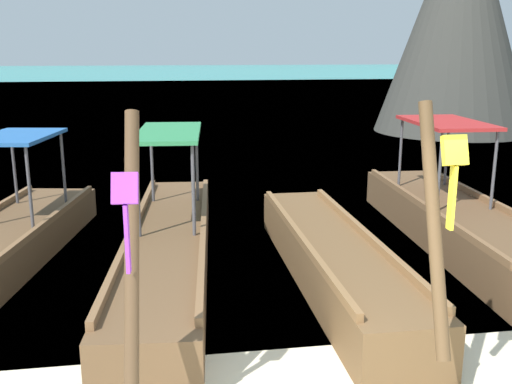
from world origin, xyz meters
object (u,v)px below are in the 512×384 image
at_px(karst_rock, 462,18).
at_px(longtail_boat_yellow_ribbon, 333,260).
at_px(longtail_boat_red_ribbon, 458,223).
at_px(longtail_boat_green_ribbon, 10,238).
at_px(longtail_boat_violet_ribbon, 169,249).

bearing_deg(karst_rock, longtail_boat_yellow_ribbon, -122.52).
distance_m(longtail_boat_red_ribbon, karst_rock, 15.35).
bearing_deg(longtail_boat_yellow_ribbon, longtail_boat_red_ribbon, 26.78).
relative_size(longtail_boat_green_ribbon, karst_rock, 0.60).
relative_size(longtail_boat_green_ribbon, longtail_boat_violet_ribbon, 0.75).
bearing_deg(longtail_boat_yellow_ribbon, longtail_boat_violet_ribbon, 162.95).
bearing_deg(longtail_boat_violet_ribbon, longtail_boat_green_ribbon, 157.26).
height_order(longtail_boat_yellow_ribbon, karst_rock, karst_rock).
bearing_deg(longtail_boat_red_ribbon, longtail_boat_green_ribbon, 176.47).
distance_m(longtail_boat_green_ribbon, longtail_boat_red_ribbon, 7.24).
xyz_separation_m(longtail_boat_violet_ribbon, longtail_boat_yellow_ribbon, (2.26, -0.69, -0.04)).
distance_m(longtail_boat_violet_ribbon, longtail_boat_yellow_ribbon, 2.37).
height_order(longtail_boat_yellow_ribbon, longtail_boat_red_ribbon, longtail_boat_red_ribbon).
distance_m(longtail_boat_violet_ribbon, longtail_boat_red_ribbon, 4.82).
bearing_deg(longtail_boat_red_ribbon, karst_rock, 63.06).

